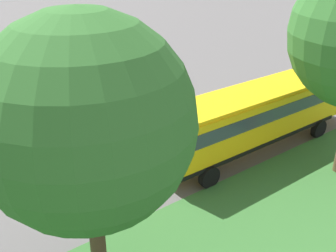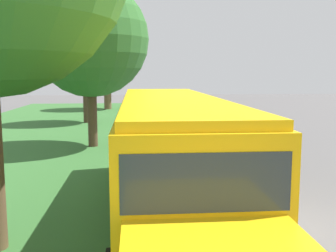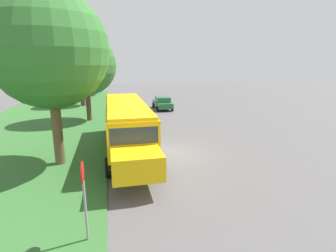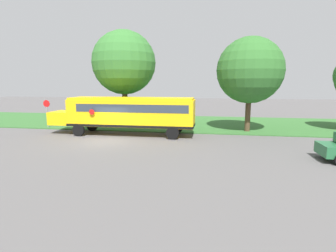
{
  "view_description": "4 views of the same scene",
  "coord_description": "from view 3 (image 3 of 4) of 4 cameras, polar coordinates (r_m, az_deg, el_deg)",
  "views": [
    {
      "loc": [
        -14.19,
        14.88,
        9.6
      ],
      "look_at": [
        -0.43,
        4.55,
        1.46
      ],
      "focal_mm": 42.0,
      "sensor_mm": 36.0,
      "label": 1
    },
    {
      "loc": [
        -3.58,
        -8.83,
        3.78
      ],
      "look_at": [
        -2.35,
        5.63,
        1.81
      ],
      "focal_mm": 42.0,
      "sensor_mm": 36.0,
      "label": 2
    },
    {
      "loc": [
        -3.7,
        -15.62,
        5.62
      ],
      "look_at": [
        0.14,
        1.35,
        1.44
      ],
      "focal_mm": 28.0,
      "sensor_mm": 36.0,
      "label": 3
    },
    {
      "loc": [
        18.39,
        7.95,
        4.31
      ],
      "look_at": [
        0.01,
        4.85,
        1.28
      ],
      "focal_mm": 28.0,
      "sensor_mm": 36.0,
      "label": 4
    }
  ],
  "objects": [
    {
      "name": "oak_tree_across_road",
      "position": [
        47.65,
        -16.27,
        12.05
      ],
      "size": [
        5.33,
        5.33,
        7.6
      ],
      "color": "brown",
      "rests_on": "ground"
    },
    {
      "name": "stop_sign",
      "position": [
        8.73,
        -17.78,
        -13.62
      ],
      "size": [
        0.08,
        0.68,
        2.74
      ],
      "color": "gray",
      "rests_on": "ground"
    },
    {
      "name": "school_bus",
      "position": [
        17.07,
        -8.96,
        0.83
      ],
      "size": [
        2.85,
        12.42,
        3.16
      ],
      "color": "yellow",
      "rests_on": "ground"
    },
    {
      "name": "oak_tree_far_end",
      "position": [
        36.66,
        -18.71,
        11.63
      ],
      "size": [
        4.85,
        4.85,
        7.26
      ],
      "color": "#4C3826",
      "rests_on": "ground"
    },
    {
      "name": "ground_plane",
      "position": [
        17.01,
        0.54,
        -5.79
      ],
      "size": [
        120.0,
        120.0,
        0.0
      ],
      "primitive_type": "plane",
      "color": "#565454"
    },
    {
      "name": "car_green_nearest",
      "position": [
        32.79,
        -1.19,
        5.19
      ],
      "size": [
        2.02,
        4.4,
        1.56
      ],
      "color": "#236038",
      "rests_on": "ground"
    },
    {
      "name": "oak_tree_roadside_mid",
      "position": [
        26.82,
        -17.24,
        12.71
      ],
      "size": [
        5.75,
        5.75,
        8.32
      ],
      "color": "#4C3826",
      "rests_on": "ground"
    },
    {
      "name": "oak_tree_beside_bus",
      "position": [
        15.26,
        -24.26,
        15.14
      ],
      "size": [
        6.15,
        6.15,
        9.39
      ],
      "color": "brown",
      "rests_on": "ground"
    }
  ]
}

